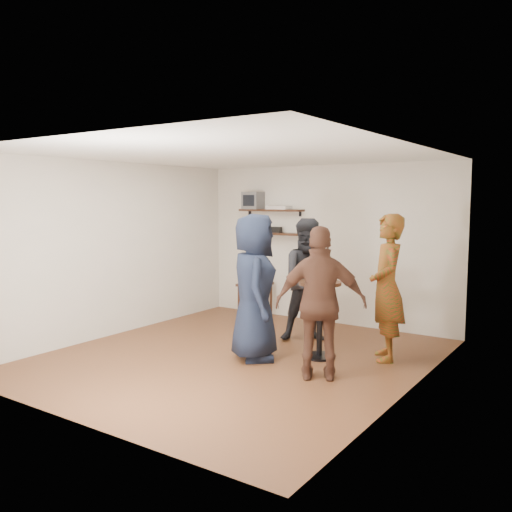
{
  "coord_description": "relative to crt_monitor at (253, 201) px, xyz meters",
  "views": [
    {
      "loc": [
        4.03,
        -5.53,
        2.04
      ],
      "look_at": [
        0.02,
        0.4,
        1.29
      ],
      "focal_mm": 38.0,
      "sensor_mm": 36.0,
      "label": 1
    }
  ],
  "objects": [
    {
      "name": "room",
      "position": [
        1.37,
        -2.38,
        -0.72
      ],
      "size": [
        4.58,
        5.08,
        2.68
      ],
      "color": "#4F2C19",
      "rests_on": "ground"
    },
    {
      "name": "shelf_upper",
      "position": [
        0.37,
        0.0,
        -0.17
      ],
      "size": [
        1.2,
        0.25,
        0.04
      ],
      "primitive_type": "cube",
      "color": "black",
      "rests_on": "room"
    },
    {
      "name": "shelf_lower",
      "position": [
        0.37,
        0.0,
        -0.57
      ],
      "size": [
        1.2,
        0.25,
        0.04
      ],
      "primitive_type": "cube",
      "color": "black",
      "rests_on": "room"
    },
    {
      "name": "crt_monitor",
      "position": [
        0.0,
        0.0,
        0.0
      ],
      "size": [
        0.32,
        0.3,
        0.3
      ],
      "primitive_type": "cube",
      "color": "#59595B",
      "rests_on": "shelf_upper"
    },
    {
      "name": "dvd_deck",
      "position": [
        0.52,
        0.0,
        -0.12
      ],
      "size": [
        0.4,
        0.24,
        0.06
      ],
      "primitive_type": "cube",
      "color": "silver",
      "rests_on": "shelf_upper"
    },
    {
      "name": "radio",
      "position": [
        0.46,
        0.0,
        -0.5
      ],
      "size": [
        0.22,
        0.1,
        0.1
      ],
      "primitive_type": "cube",
      "color": "black",
      "rests_on": "shelf_lower"
    },
    {
      "name": "power_strip",
      "position": [
        0.08,
        0.05,
        -0.54
      ],
      "size": [
        0.3,
        0.05,
        0.03
      ],
      "primitive_type": "cube",
      "color": "black",
      "rests_on": "shelf_lower"
    },
    {
      "name": "side_table",
      "position": [
        0.22,
        -0.28,
        -1.51
      ],
      "size": [
        0.58,
        0.58,
        0.6
      ],
      "rotation": [
        0.0,
        0.0,
        0.16
      ],
      "color": "black",
      "rests_on": "room"
    },
    {
      "name": "vase_lilies",
      "position": [
        0.22,
        -0.28,
        -1.12
      ],
      "size": [
        0.19,
        0.19,
        0.94
      ],
      "rotation": [
        0.0,
        0.0,
        0.16
      ],
      "color": "white",
      "rests_on": "side_table"
    },
    {
      "name": "drinks_table",
      "position": [
        2.25,
        -1.79,
        -1.38
      ],
      "size": [
        0.54,
        0.54,
        0.99
      ],
      "color": "black",
      "rests_on": "room"
    },
    {
      "name": "wine_glass_fl",
      "position": [
        2.17,
        -1.82,
        -0.88
      ],
      "size": [
        0.07,
        0.07,
        0.21
      ],
      "color": "silver",
      "rests_on": "drinks_table"
    },
    {
      "name": "wine_glass_fr",
      "position": [
        2.32,
        -1.81,
        -0.88
      ],
      "size": [
        0.07,
        0.07,
        0.2
      ],
      "color": "silver",
      "rests_on": "drinks_table"
    },
    {
      "name": "wine_glass_bl",
      "position": [
        2.21,
        -1.71,
        -0.89
      ],
      "size": [
        0.06,
        0.06,
        0.19
      ],
      "color": "silver",
      "rests_on": "drinks_table"
    },
    {
      "name": "wine_glass_br",
      "position": [
        2.28,
        -1.78,
        -0.9
      ],
      "size": [
        0.06,
        0.06,
        0.18
      ],
      "color": "silver",
      "rests_on": "drinks_table"
    },
    {
      "name": "person_plaid",
      "position": [
        2.99,
        -1.38,
        -1.09
      ],
      "size": [
        0.72,
        0.81,
        1.86
      ],
      "primitive_type": "imported",
      "rotation": [
        0.0,
        0.0,
        -1.07
      ],
      "color": "#B62A14",
      "rests_on": "room"
    },
    {
      "name": "person_dark",
      "position": [
        1.74,
        -1.11,
        -1.13
      ],
      "size": [
        1.09,
        1.05,
        1.77
      ],
      "primitive_type": "imported",
      "rotation": [
        0.0,
        0.0,
        0.64
      ],
      "color": "black",
      "rests_on": "room"
    },
    {
      "name": "person_navy",
      "position": [
        1.58,
        -2.3,
        -1.09
      ],
      "size": [
        1.02,
        1.08,
        1.86
      ],
      "primitive_type": "imported",
      "rotation": [
        0.0,
        0.0,
        2.23
      ],
      "color": "black",
      "rests_on": "room"
    },
    {
      "name": "person_brown",
      "position": [
        2.65,
        -2.53,
        -1.14
      ],
      "size": [
        1.1,
        0.86,
        1.75
      ],
      "primitive_type": "imported",
      "rotation": [
        0.0,
        0.0,
        3.63
      ],
      "color": "#4B2C20",
      "rests_on": "room"
    }
  ]
}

